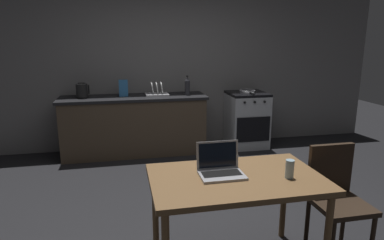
# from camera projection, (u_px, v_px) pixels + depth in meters

# --- Properties ---
(ground_plane) EXTENTS (12.00, 12.00, 0.00)m
(ground_plane) POSITION_uv_depth(u_px,v_px,m) (202.00, 211.00, 3.44)
(ground_plane) COLOR black
(back_wall) EXTENTS (6.40, 0.10, 2.60)m
(back_wall) POSITION_uv_depth(u_px,v_px,m) (187.00, 66.00, 5.42)
(back_wall) COLOR slate
(back_wall) RESTS_ON ground_plane
(kitchen_counter) EXTENTS (2.16, 0.64, 0.89)m
(kitchen_counter) POSITION_uv_depth(u_px,v_px,m) (135.00, 125.00, 5.11)
(kitchen_counter) COLOR #4C3D2D
(kitchen_counter) RESTS_ON ground_plane
(stove_oven) EXTENTS (0.60, 0.62, 0.89)m
(stove_oven) POSITION_uv_depth(u_px,v_px,m) (246.00, 119.00, 5.47)
(stove_oven) COLOR #B7BABF
(stove_oven) RESTS_ON ground_plane
(dining_table) EXTENTS (1.24, 0.76, 0.75)m
(dining_table) POSITION_uv_depth(u_px,v_px,m) (236.00, 187.00, 2.44)
(dining_table) COLOR brown
(dining_table) RESTS_ON ground_plane
(chair) EXTENTS (0.40, 0.40, 0.90)m
(chair) POSITION_uv_depth(u_px,v_px,m) (336.00, 194.00, 2.68)
(chair) COLOR #2D2116
(chair) RESTS_ON ground_plane
(laptop) EXTENTS (0.32, 0.25, 0.23)m
(laptop) POSITION_uv_depth(u_px,v_px,m) (220.00, 168.00, 2.45)
(laptop) COLOR #99999E
(laptop) RESTS_ON dining_table
(electric_kettle) EXTENTS (0.19, 0.17, 0.22)m
(electric_kettle) POSITION_uv_depth(u_px,v_px,m) (82.00, 91.00, 4.84)
(electric_kettle) COLOR black
(electric_kettle) RESTS_ON kitchen_counter
(bottle) EXTENTS (0.08, 0.08, 0.30)m
(bottle) POSITION_uv_depth(u_px,v_px,m) (187.00, 86.00, 5.09)
(bottle) COLOR #2D2D33
(bottle) RESTS_ON kitchen_counter
(frying_pan) EXTENTS (0.26, 0.43, 0.05)m
(frying_pan) POSITION_uv_depth(u_px,v_px,m) (247.00, 91.00, 5.33)
(frying_pan) COLOR gray
(frying_pan) RESTS_ON stove_oven
(drinking_glass) EXTENTS (0.06, 0.06, 0.13)m
(drinking_glass) POSITION_uv_depth(u_px,v_px,m) (290.00, 169.00, 2.38)
(drinking_glass) COLOR #99B7C6
(drinking_glass) RESTS_ON dining_table
(cereal_box) EXTENTS (0.13, 0.05, 0.25)m
(cereal_box) POSITION_uv_depth(u_px,v_px,m) (123.00, 88.00, 4.97)
(cereal_box) COLOR #3372B2
(cereal_box) RESTS_ON kitchen_counter
(dish_rack) EXTENTS (0.34, 0.26, 0.21)m
(dish_rack) POSITION_uv_depth(u_px,v_px,m) (157.00, 92.00, 5.07)
(dish_rack) COLOR silver
(dish_rack) RESTS_ON kitchen_counter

